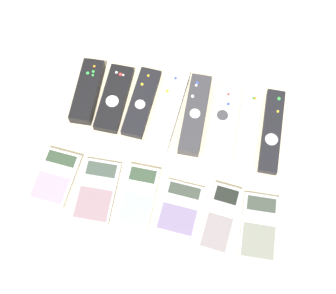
{
  "coord_description": "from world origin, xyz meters",
  "views": [
    {
      "loc": [
        0.09,
        -0.37,
        1.02
      ],
      "look_at": [
        0.0,
        0.03,
        0.01
      ],
      "focal_mm": 50.0,
      "sensor_mm": 36.0,
      "label": 1
    }
  ],
  "objects_px": {
    "remote_1": "(114,98)",
    "calculator_2": "(138,196)",
    "remote_0": "(87,91)",
    "calculator_5": "(259,226)",
    "remote_5": "(221,121)",
    "remote_7": "(272,131)",
    "remote_6": "(248,126)",
    "calculator_1": "(97,191)",
    "remote_2": "(142,102)",
    "remote_4": "(195,114)",
    "calculator_3": "(180,208)",
    "calculator_0": "(56,177)",
    "remote_3": "(168,108)",
    "calculator_4": "(220,218)"
  },
  "relations": [
    {
      "from": "calculator_0",
      "to": "calculator_4",
      "type": "xyz_separation_m",
      "value": [
        0.38,
        -0.01,
        -0.0
      ]
    },
    {
      "from": "remote_1",
      "to": "remote_5",
      "type": "distance_m",
      "value": 0.27
    },
    {
      "from": "remote_7",
      "to": "calculator_5",
      "type": "height_order",
      "value": "remote_7"
    },
    {
      "from": "calculator_1",
      "to": "calculator_2",
      "type": "height_order",
      "value": "calculator_2"
    },
    {
      "from": "remote_7",
      "to": "calculator_3",
      "type": "distance_m",
      "value": 0.29
    },
    {
      "from": "remote_6",
      "to": "calculator_2",
      "type": "distance_m",
      "value": 0.31
    },
    {
      "from": "remote_1",
      "to": "remote_4",
      "type": "xyz_separation_m",
      "value": [
        0.2,
        -0.0,
        0.0
      ]
    },
    {
      "from": "remote_2",
      "to": "calculator_3",
      "type": "xyz_separation_m",
      "value": [
        0.15,
        -0.23,
        -0.0
      ]
    },
    {
      "from": "remote_2",
      "to": "calculator_0",
      "type": "relative_size",
      "value": 1.43
    },
    {
      "from": "calculator_0",
      "to": "calculator_1",
      "type": "distance_m",
      "value": 0.1
    },
    {
      "from": "calculator_4",
      "to": "remote_3",
      "type": "bearing_deg",
      "value": 129.98
    },
    {
      "from": "remote_2",
      "to": "calculator_5",
      "type": "relative_size",
      "value": 1.22
    },
    {
      "from": "remote_2",
      "to": "remote_7",
      "type": "xyz_separation_m",
      "value": [
        0.32,
        -0.0,
        -0.0
      ]
    },
    {
      "from": "remote_4",
      "to": "calculator_3",
      "type": "xyz_separation_m",
      "value": [
        0.01,
        -0.23,
        -0.01
      ]
    },
    {
      "from": "remote_3",
      "to": "remote_6",
      "type": "height_order",
      "value": "remote_3"
    },
    {
      "from": "remote_2",
      "to": "remote_4",
      "type": "xyz_separation_m",
      "value": [
        0.13,
        -0.0,
        0.0
      ]
    },
    {
      "from": "remote_7",
      "to": "calculator_2",
      "type": "relative_size",
      "value": 1.51
    },
    {
      "from": "remote_3",
      "to": "remote_4",
      "type": "distance_m",
      "value": 0.07
    },
    {
      "from": "remote_7",
      "to": "calculator_5",
      "type": "bearing_deg",
      "value": -90.92
    },
    {
      "from": "remote_2",
      "to": "remote_6",
      "type": "relative_size",
      "value": 0.88
    },
    {
      "from": "remote_6",
      "to": "remote_4",
      "type": "bearing_deg",
      "value": 177.37
    },
    {
      "from": "remote_0",
      "to": "remote_2",
      "type": "relative_size",
      "value": 0.93
    },
    {
      "from": "calculator_2",
      "to": "calculator_0",
      "type": "bearing_deg",
      "value": 178.05
    },
    {
      "from": "remote_4",
      "to": "remote_5",
      "type": "relative_size",
      "value": 1.11
    },
    {
      "from": "calculator_2",
      "to": "calculator_3",
      "type": "distance_m",
      "value": 0.1
    },
    {
      "from": "remote_1",
      "to": "calculator_2",
      "type": "xyz_separation_m",
      "value": [
        0.12,
        -0.23,
        -0.0
      ]
    },
    {
      "from": "remote_6",
      "to": "calculator_2",
      "type": "bearing_deg",
      "value": -135.42
    },
    {
      "from": "remote_4",
      "to": "calculator_5",
      "type": "relative_size",
      "value": 1.38
    },
    {
      "from": "calculator_3",
      "to": "remote_4",
      "type": "bearing_deg",
      "value": 95.22
    },
    {
      "from": "calculator_2",
      "to": "calculator_5",
      "type": "height_order",
      "value": "calculator_2"
    },
    {
      "from": "remote_2",
      "to": "remote_7",
      "type": "bearing_deg",
      "value": 0.82
    },
    {
      "from": "calculator_1",
      "to": "remote_5",
      "type": "bearing_deg",
      "value": 40.6
    },
    {
      "from": "remote_5",
      "to": "remote_7",
      "type": "height_order",
      "value": "remote_5"
    },
    {
      "from": "remote_1",
      "to": "remote_4",
      "type": "bearing_deg",
      "value": -1.13
    },
    {
      "from": "calculator_4",
      "to": "calculator_2",
      "type": "bearing_deg",
      "value": -178.4
    },
    {
      "from": "calculator_1",
      "to": "calculator_5",
      "type": "xyz_separation_m",
      "value": [
        0.37,
        0.0,
        -0.0
      ]
    },
    {
      "from": "remote_2",
      "to": "remote_4",
      "type": "height_order",
      "value": "remote_4"
    },
    {
      "from": "remote_0",
      "to": "calculator_5",
      "type": "bearing_deg",
      "value": -30.75
    },
    {
      "from": "remote_0",
      "to": "remote_5",
      "type": "height_order",
      "value": "remote_0"
    },
    {
      "from": "remote_3",
      "to": "calculator_1",
      "type": "height_order",
      "value": "remote_3"
    },
    {
      "from": "remote_6",
      "to": "calculator_5",
      "type": "height_order",
      "value": "remote_6"
    },
    {
      "from": "calculator_3",
      "to": "remote_0",
      "type": "bearing_deg",
      "value": 142.23
    },
    {
      "from": "remote_0",
      "to": "remote_5",
      "type": "distance_m",
      "value": 0.33
    },
    {
      "from": "remote_2",
      "to": "calculator_0",
      "type": "bearing_deg",
      "value": -120.77
    },
    {
      "from": "remote_0",
      "to": "remote_3",
      "type": "distance_m",
      "value": 0.2
    },
    {
      "from": "calculator_1",
      "to": "calculator_4",
      "type": "bearing_deg",
      "value": -3.09
    },
    {
      "from": "remote_1",
      "to": "remote_2",
      "type": "xyz_separation_m",
      "value": [
        0.07,
        0.0,
        -0.0
      ]
    },
    {
      "from": "remote_3",
      "to": "calculator_1",
      "type": "relative_size",
      "value": 1.44
    },
    {
      "from": "remote_0",
      "to": "calculator_0",
      "type": "relative_size",
      "value": 1.33
    },
    {
      "from": "remote_5",
      "to": "calculator_5",
      "type": "xyz_separation_m",
      "value": [
        0.13,
        -0.23,
        -0.01
      ]
    }
  ]
}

